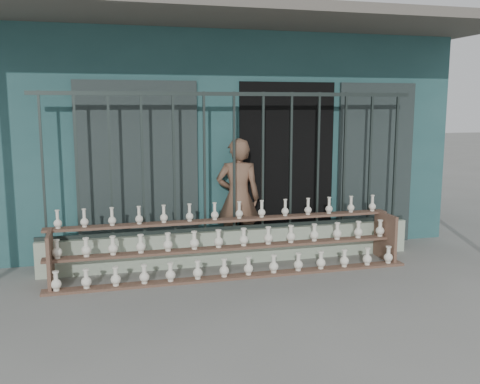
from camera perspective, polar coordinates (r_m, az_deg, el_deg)
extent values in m
plane|color=slate|center=(6.03, 2.49, -10.92)|extent=(60.00, 60.00, 0.00)
cube|color=#275152|center=(9.86, -4.97, 6.43)|extent=(7.00, 5.00, 3.20)
cube|color=black|center=(7.73, 4.90, 2.68)|extent=(1.40, 0.12, 2.40)
cube|color=#202B2A|center=(7.25, -10.82, 2.13)|extent=(1.60, 0.08, 2.40)
cube|color=#202B2A|center=(8.27, 14.18, 2.87)|extent=(1.20, 0.08, 2.40)
cube|color=#59544C|center=(6.90, -0.45, 18.18)|extent=(7.40, 2.00, 0.12)
cube|color=#ABBEA3|center=(7.16, -0.62, -5.76)|extent=(5.00, 0.20, 0.45)
cube|color=#283330|center=(6.77, -20.31, 2.50)|extent=(0.03, 0.03, 1.80)
cube|color=#283330|center=(6.75, -17.00, 2.64)|extent=(0.03, 0.03, 1.80)
cube|color=#283330|center=(6.74, -13.67, 2.78)|extent=(0.03, 0.03, 1.80)
cube|color=#283330|center=(6.76, -10.35, 2.91)|extent=(0.03, 0.03, 1.80)
cube|color=#283330|center=(6.80, -7.05, 3.03)|extent=(0.03, 0.03, 1.80)
cube|color=#283330|center=(6.87, -3.81, 3.14)|extent=(0.03, 0.03, 1.80)
cube|color=#283330|center=(6.95, -0.64, 3.23)|extent=(0.03, 0.03, 1.80)
cube|color=#283330|center=(7.06, 2.45, 3.32)|extent=(0.03, 0.03, 1.80)
cube|color=#283330|center=(7.18, 5.44, 3.39)|extent=(0.03, 0.03, 1.80)
cube|color=#283330|center=(7.33, 8.32, 3.45)|extent=(0.03, 0.03, 1.80)
cube|color=#283330|center=(7.49, 11.08, 3.49)|extent=(0.03, 0.03, 1.80)
cube|color=#283330|center=(7.67, 13.72, 3.53)|extent=(0.03, 0.03, 1.80)
cube|color=#283330|center=(7.86, 16.23, 3.56)|extent=(0.03, 0.03, 1.80)
cube|color=#283330|center=(6.92, -0.65, 10.42)|extent=(5.00, 0.04, 0.05)
cube|color=#283330|center=(7.10, -0.62, -3.81)|extent=(5.00, 0.04, 0.05)
cube|color=brown|center=(6.58, -0.38, -9.02)|extent=(4.50, 0.18, 0.03)
cube|color=brown|center=(6.73, -0.92, -5.95)|extent=(4.50, 0.18, 0.03)
cube|color=brown|center=(6.89, -1.43, -3.01)|extent=(4.50, 0.18, 0.03)
cube|color=brown|center=(6.57, -19.58, -6.83)|extent=(0.04, 0.55, 0.64)
cube|color=brown|center=(7.52, 15.23, -4.60)|extent=(0.04, 0.55, 0.64)
imported|color=brown|center=(7.31, -0.20, -0.66)|extent=(0.68, 0.53, 1.64)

